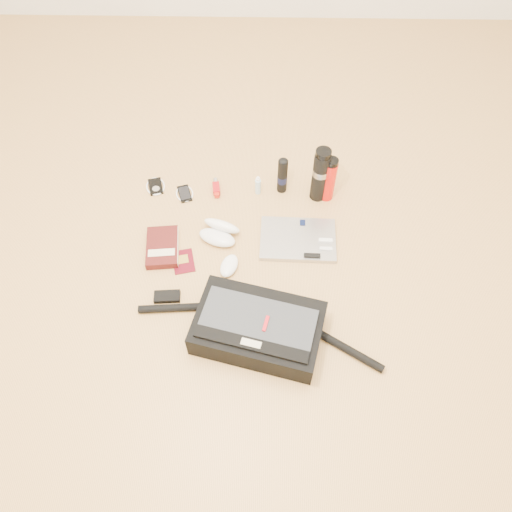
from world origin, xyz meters
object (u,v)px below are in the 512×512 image
messenger_bag (257,328)px  laptop (298,240)px  thermos_black (320,175)px  thermos_red (329,179)px  book (163,247)px

messenger_bag → laptop: (0.17, 0.46, -0.05)m
thermos_black → laptop: bearing=-110.1°
laptop → thermos_red: thermos_red is taller
messenger_bag → laptop: bearing=83.3°
book → thermos_black: (0.69, 0.33, 0.13)m
thermos_red → laptop: bearing=-117.9°
laptop → book: bearing=-172.5°
book → thermos_black: size_ratio=0.76×
book → thermos_red: thermos_red is taller
laptop → thermos_black: thermos_black is taller
laptop → thermos_red: (0.14, 0.27, 0.11)m
book → thermos_black: 0.78m
book → thermos_red: size_ratio=0.92×
thermos_black → thermos_red: 0.05m
thermos_black → thermos_red: thermos_black is taller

